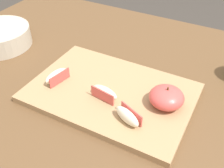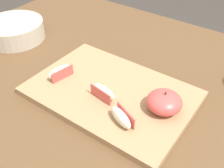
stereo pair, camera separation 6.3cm
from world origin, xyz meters
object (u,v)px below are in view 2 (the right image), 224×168
Objects in this scene: apple_half_skin_up at (164,102)px; apple_wedge_middle at (121,117)px; ceramic_fruit_bowl at (14,30)px; cutting_board at (112,93)px; apple_wedge_back at (104,92)px; apple_wedge_front at (60,72)px.

apple_half_skin_up reaches higher than apple_wedge_middle.
ceramic_fruit_bowl reaches higher than apple_wedge_middle.
apple_half_skin_up is (0.13, 0.01, 0.03)m from cutting_board.
cutting_board is at bearing 89.81° from apple_wedge_back.
apple_wedge_back is at bearing -90.19° from cutting_board.
apple_half_skin_up is at bearing 18.93° from apple_wedge_back.
apple_wedge_middle is (0.08, -0.04, 0.00)m from apple_wedge_back.
apple_wedge_front and apple_wedge_middle have the same top height.
apple_wedge_middle is 0.50m from ceramic_fruit_bowl.
apple_half_skin_up is 0.10m from apple_wedge_middle.
ceramic_fruit_bowl is at bearing 176.38° from apple_half_skin_up.
cutting_board is 4.93× the size of apple_half_skin_up.
ceramic_fruit_bowl is at bearing 166.20° from apple_wedge_middle.
apple_half_skin_up is 0.27m from apple_wedge_front.
apple_wedge_front reaches higher than cutting_board.
ceramic_fruit_bowl reaches higher than apple_wedge_back.
cutting_board is 0.42m from ceramic_fruit_bowl.
apple_wedge_back is (-0.00, -0.03, 0.02)m from cutting_board.
apple_wedge_middle is at bearing -43.72° from cutting_board.
apple_wedge_front is 0.37× the size of ceramic_fruit_bowl.
ceramic_fruit_bowl is at bearing 173.33° from cutting_board.
apple_wedge_middle is at bearing -29.16° from apple_wedge_back.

